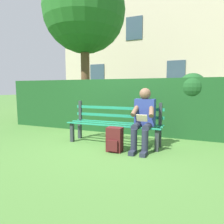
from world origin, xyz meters
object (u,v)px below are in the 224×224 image
(person_seated, at_px, (144,117))
(park_bench, at_px, (115,123))
(backpack, at_px, (115,140))
(tree, at_px, (82,15))

(person_seated, bearing_deg, park_bench, -14.65)
(park_bench, relative_size, backpack, 4.43)
(tree, distance_m, backpack, 5.44)
(tree, height_order, backpack, tree)
(park_bench, height_order, backpack, park_bench)
(person_seated, relative_size, tree, 0.22)
(park_bench, xyz_separation_m, tree, (2.31, -2.71, 3.38))
(backpack, bearing_deg, person_seated, -142.28)
(person_seated, xyz_separation_m, tree, (2.96, -2.88, 3.19))
(park_bench, relative_size, person_seated, 1.71)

